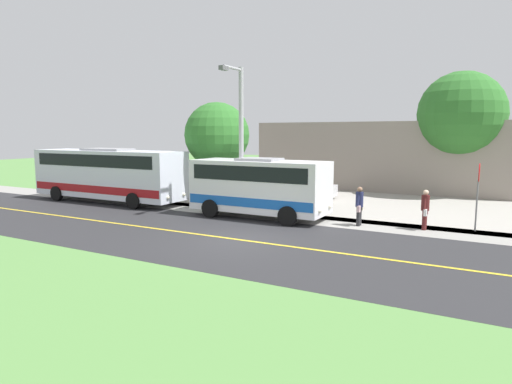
{
  "coord_description": "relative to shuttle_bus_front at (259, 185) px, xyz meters",
  "views": [
    {
      "loc": [
        14.44,
        8.59,
        4.12
      ],
      "look_at": [
        -3.5,
        -1.19,
        1.4
      ],
      "focal_mm": 31.03,
      "sensor_mm": 36.0,
      "label": 1
    }
  ],
  "objects": [
    {
      "name": "parked_car_near",
      "position": [
        -7.03,
        -0.84,
        -0.92
      ],
      "size": [
        2.18,
        4.48,
        1.45
      ],
      "color": "silver",
      "rests_on": "ground"
    },
    {
      "name": "tree_lot_edge",
      "position": [
        -12.89,
        7.93,
        3.73
      ],
      "size": [
        5.5,
        5.5,
        8.1
      ],
      "color": "#4C3826",
      "rests_on": "ground"
    },
    {
      "name": "commercial_building",
      "position": [
        -16.89,
        2.64,
        0.86
      ],
      "size": [
        10.0,
        18.12,
        4.93
      ],
      "primitive_type": "cube",
      "color": "gray",
      "rests_on": "ground"
    },
    {
      "name": "road_centre_line",
      "position": [
        4.51,
        1.56,
        -1.6
      ],
      "size": [
        0.16,
        100.0,
        0.0
      ],
      "primitive_type": "cube",
      "color": "gold",
      "rests_on": "ground"
    },
    {
      "name": "shuttle_bus_front",
      "position": [
        0.0,
        0.0,
        0.0
      ],
      "size": [
        2.67,
        6.85,
        2.92
      ],
      "color": "white",
      "rests_on": "ground"
    },
    {
      "name": "parking_lot_surface",
      "position": [
        -7.89,
        4.56,
        -1.6
      ],
      "size": [
        14.0,
        36.0,
        0.01
      ],
      "primitive_type": "cube",
      "color": "#9E9991",
      "rests_on": "ground"
    },
    {
      "name": "stop_sign",
      "position": [
        -1.59,
        9.53,
        0.36
      ],
      "size": [
        0.76,
        0.07,
        2.88
      ],
      "color": "slate",
      "rests_on": "ground"
    },
    {
      "name": "tree_curbside",
      "position": [
        -2.89,
        -4.38,
        2.4
      ],
      "size": [
        3.81,
        3.81,
        5.93
      ],
      "color": "brown",
      "rests_on": "ground"
    },
    {
      "name": "street_light_pole",
      "position": [
        -0.36,
        -1.31,
        2.49
      ],
      "size": [
        1.97,
        0.24,
        7.38
      ],
      "color": "#9E9EA3",
      "rests_on": "ground"
    },
    {
      "name": "road_surface",
      "position": [
        4.51,
        1.56,
        -1.6
      ],
      "size": [
        8.0,
        100.0,
        0.01
      ],
      "primitive_type": "cube",
      "color": "#28282B",
      "rests_on": "ground"
    },
    {
      "name": "transit_bus_rear",
      "position": [
        -0.04,
        -10.33,
        0.16
      ],
      "size": [
        2.75,
        10.31,
        3.22
      ],
      "color": "silver",
      "rests_on": "ground"
    },
    {
      "name": "sidewalk",
      "position": [
        -0.69,
        1.56,
        -1.6
      ],
      "size": [
        2.4,
        100.0,
        0.01
      ],
      "primitive_type": "cube",
      "color": "gray",
      "rests_on": "ground"
    },
    {
      "name": "pedestrian_with_bags",
      "position": [
        -0.9,
        7.58,
        -0.68
      ],
      "size": [
        0.72,
        0.34,
        1.73
      ],
      "color": "#4C1919",
      "rests_on": "ground"
    },
    {
      "name": "ground_plane",
      "position": [
        4.51,
        1.56,
        -1.61
      ],
      "size": [
        120.0,
        120.0,
        0.0
      ],
      "primitive_type": "plane",
      "color": "#548442"
    },
    {
      "name": "pedestrian_waiting",
      "position": [
        -0.37,
        4.88,
        -0.66
      ],
      "size": [
        0.72,
        0.34,
        1.76
      ],
      "color": "#262628",
      "rests_on": "ground"
    }
  ]
}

